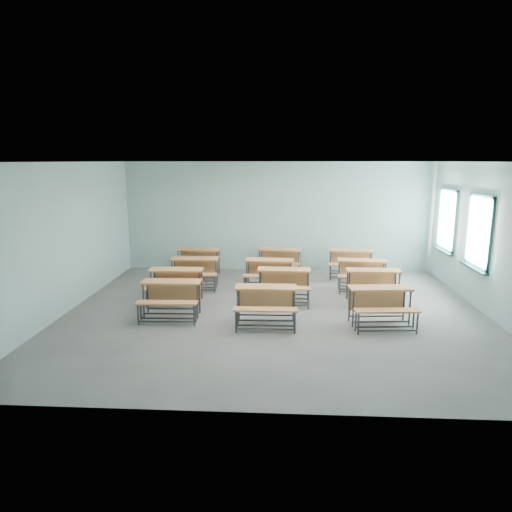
# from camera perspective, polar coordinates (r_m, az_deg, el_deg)

# --- Properties ---
(room) EXTENTS (9.04, 8.04, 3.24)m
(room) POSITION_cam_1_polar(r_m,az_deg,el_deg) (9.57, 2.96, 2.04)
(room) COLOR slate
(room) RESTS_ON ground
(desk_unit_r0c0) EXTENTS (1.25, 0.86, 0.76)m
(desk_unit_r0c0) POSITION_cam_1_polar(r_m,az_deg,el_deg) (9.66, -10.63, -4.67)
(desk_unit_r0c0) COLOR #CB8049
(desk_unit_r0c0) RESTS_ON ground
(desk_unit_r0c1) EXTENTS (1.24, 0.84, 0.76)m
(desk_unit_r0c1) POSITION_cam_1_polar(r_m,az_deg,el_deg) (9.10, 1.24, -5.50)
(desk_unit_r0c1) COLOR #CB8049
(desk_unit_r0c1) RESTS_ON ground
(desk_unit_r0c2) EXTENTS (1.29, 0.93, 0.76)m
(desk_unit_r0c2) POSITION_cam_1_polar(r_m,az_deg,el_deg) (9.36, 15.38, -5.43)
(desk_unit_r0c2) COLOR #CB8049
(desk_unit_r0c2) RESTS_ON ground
(desk_unit_r1c0) EXTENTS (1.24, 0.84, 0.76)m
(desk_unit_r1c0) POSITION_cam_1_polar(r_m,az_deg,el_deg) (10.69, -10.02, -3.03)
(desk_unit_r1c0) COLOR #CB8049
(desk_unit_r1c0) RESTS_ON ground
(desk_unit_r1c1) EXTENTS (1.25, 0.86, 0.76)m
(desk_unit_r1c1) POSITION_cam_1_polar(r_m,az_deg,el_deg) (10.56, 3.51, -3.06)
(desk_unit_r1c1) COLOR #CB8049
(desk_unit_r1c1) RESTS_ON ground
(desk_unit_r1c2) EXTENTS (1.22, 0.82, 0.76)m
(desk_unit_r1c2) POSITION_cam_1_polar(r_m,az_deg,el_deg) (10.79, 14.52, -3.09)
(desk_unit_r1c2) COLOR #CB8049
(desk_unit_r1c2) RESTS_ON ground
(desk_unit_r2c0) EXTENTS (1.26, 0.88, 0.76)m
(desk_unit_r2c0) POSITION_cam_1_polar(r_m,az_deg,el_deg) (11.82, -7.73, -1.53)
(desk_unit_r2c0) COLOR #CB8049
(desk_unit_r2c0) RESTS_ON ground
(desk_unit_r2c1) EXTENTS (1.28, 0.90, 0.76)m
(desk_unit_r2c1) POSITION_cam_1_polar(r_m,az_deg,el_deg) (11.54, 1.62, -1.74)
(desk_unit_r2c1) COLOR #CB8049
(desk_unit_r2c1) RESTS_ON ground
(desk_unit_r2c2) EXTENTS (1.29, 0.92, 0.76)m
(desk_unit_r2c2) POSITION_cam_1_polar(r_m,az_deg,el_deg) (11.80, 13.12, -1.75)
(desk_unit_r2c2) COLOR #CB8049
(desk_unit_r2c2) RESTS_ON ground
(desk_unit_r3c0) EXTENTS (1.25, 0.86, 0.76)m
(desk_unit_r3c0) POSITION_cam_1_polar(r_m,az_deg,el_deg) (13.07, -7.27, -0.22)
(desk_unit_r3c0) COLOR #CB8049
(desk_unit_r3c0) RESTS_ON ground
(desk_unit_r3c1) EXTENTS (1.32, 0.97, 0.76)m
(desk_unit_r3c1) POSITION_cam_1_polar(r_m,az_deg,el_deg) (12.97, 2.94, -0.24)
(desk_unit_r3c1) COLOR #CB8049
(desk_unit_r3c1) RESTS_ON ground
(desk_unit_r3c2) EXTENTS (1.29, 0.93, 0.76)m
(desk_unit_r3c2) POSITION_cam_1_polar(r_m,az_deg,el_deg) (13.04, 11.77, -0.41)
(desk_unit_r3c2) COLOR #CB8049
(desk_unit_r3c2) RESTS_ON ground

